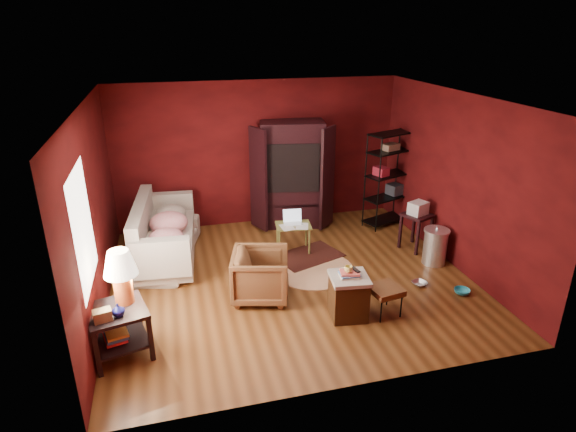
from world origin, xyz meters
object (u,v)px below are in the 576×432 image
object	(u,v)px
sofa	(166,237)
armchair	(261,273)
tv_armoire	(292,173)
wire_shelving	(389,175)
laptop_desk	(293,227)
hamper	(348,295)
side_table	(119,294)

from	to	relation	value
sofa	armchair	world-z (taller)	armchair
armchair	tv_armoire	distance (m)	2.89
wire_shelving	laptop_desk	bearing A→B (deg)	179.02
sofa	armchair	distance (m)	2.10
laptop_desk	wire_shelving	xyz separation A→B (m)	(2.12, 0.75, 0.56)
tv_armoire	wire_shelving	distance (m)	1.88
sofa	hamper	bearing A→B (deg)	-121.20
armchair	hamper	bearing A→B (deg)	-111.00
armchair	wire_shelving	size ratio (longest dim) A/B	0.44
sofa	armchair	size ratio (longest dim) A/B	2.53
tv_armoire	armchair	bearing A→B (deg)	-103.55
armchair	tv_armoire	size ratio (longest dim) A/B	0.39
sofa	wire_shelving	bearing A→B (deg)	-69.45
armchair	side_table	xyz separation A→B (m)	(-1.86, -0.77, 0.39)
armchair	laptop_desk	size ratio (longest dim) A/B	1.09
armchair	tv_armoire	bearing A→B (deg)	-9.43
hamper	wire_shelving	xyz separation A→B (m)	(1.92, 2.88, 0.70)
armchair	hamper	distance (m)	1.31
sofa	tv_armoire	xyz separation A→B (m)	(2.46, 0.93, 0.67)
armchair	side_table	size ratio (longest dim) A/B	0.61
hamper	wire_shelving	size ratio (longest dim) A/B	0.38
laptop_desk	tv_armoire	world-z (taller)	tv_armoire
sofa	side_table	bearing A→B (deg)	-178.83
laptop_desk	wire_shelving	distance (m)	2.32
laptop_desk	side_table	bearing A→B (deg)	-134.60
hamper	side_table	bearing A→B (deg)	180.00
side_table	laptop_desk	bearing A→B (deg)	38.10
armchair	wire_shelving	distance (m)	3.70
side_table	wire_shelving	distance (m)	5.64
side_table	wire_shelving	size ratio (longest dim) A/B	0.71
armchair	hamper	xyz separation A→B (m)	(1.06, -0.77, -0.08)
side_table	wire_shelving	xyz separation A→B (m)	(4.84, 2.88, 0.22)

